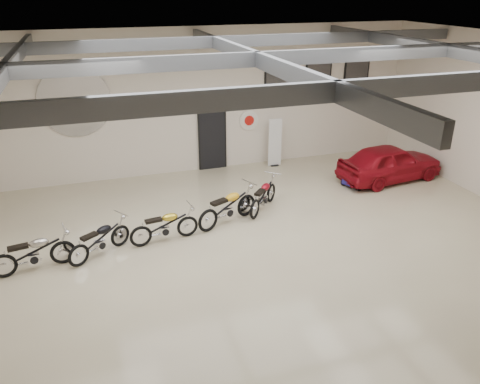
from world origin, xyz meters
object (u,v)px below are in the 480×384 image
object	(u,v)px
motorcycle_silver	(33,252)
motorcycle_yellow	(228,206)
banner_stand	(275,142)
motorcycle_black	(99,239)
motorcycle_red	(263,195)
go_kart	(363,176)
motorcycle_gold	(164,225)
vintage_car	(390,163)

from	to	relation	value
motorcycle_silver	motorcycle_yellow	world-z (taller)	motorcycle_yellow
banner_stand	motorcycle_black	world-z (taller)	banner_stand
motorcycle_black	motorcycle_yellow	xyz separation A→B (m)	(3.52, 0.67, 0.07)
motorcycle_red	banner_stand	bearing A→B (deg)	16.06
motorcycle_silver	motorcycle_red	distance (m)	6.45
go_kart	motorcycle_gold	bearing A→B (deg)	173.14
banner_stand	motorcycle_gold	bearing A→B (deg)	-136.41
motorcycle_silver	motorcycle_red	xyz separation A→B (m)	(6.30, 1.38, -0.01)
banner_stand	motorcycle_red	bearing A→B (deg)	-115.40
motorcycle_silver	motorcycle_red	size ratio (longest dim) A/B	1.03
motorcycle_silver	motorcycle_red	world-z (taller)	motorcycle_silver
motorcycle_black	motorcycle_red	bearing A→B (deg)	-19.71
motorcycle_silver	motorcycle_gold	distance (m)	3.19
motorcycle_gold	motorcycle_yellow	bearing A→B (deg)	6.55
banner_stand	motorcycle_yellow	distance (m)	4.94
motorcycle_yellow	go_kart	xyz separation A→B (m)	(5.19, 1.33, -0.25)
banner_stand	motorcycle_black	bearing A→B (deg)	-143.25
motorcycle_black	go_kart	bearing A→B (deg)	-20.60
motorcycle_yellow	go_kart	size ratio (longest dim) A/B	1.32
go_kart	motorcycle_silver	bearing A→B (deg)	171.00
motorcycle_silver	motorcycle_gold	bearing A→B (deg)	-2.16
go_kart	motorcycle_red	bearing A→B (deg)	170.70
banner_stand	go_kart	xyz separation A→B (m)	(2.19, -2.58, -0.63)
motorcycle_silver	vintage_car	bearing A→B (deg)	1.78
banner_stand	motorcycle_yellow	xyz separation A→B (m)	(-3.00, -3.91, -0.38)
motorcycle_black	motorcycle_red	xyz separation A→B (m)	(4.79, 1.18, 0.01)
motorcycle_silver	go_kart	distance (m)	10.47
motorcycle_silver	go_kart	xyz separation A→B (m)	(10.23, 2.21, -0.21)
motorcycle_black	motorcycle_silver	bearing A→B (deg)	153.99
motorcycle_silver	banner_stand	bearing A→B (deg)	21.29
banner_stand	motorcycle_red	size ratio (longest dim) A/B	1.00
banner_stand	vintage_car	xyz separation A→B (m)	(3.23, -2.54, -0.27)
motorcycle_silver	motorcycle_yellow	size ratio (longest dim) A/B	0.92
banner_stand	motorcycle_red	xyz separation A→B (m)	(-1.74, -3.40, -0.44)
motorcycle_black	go_kart	world-z (taller)	motorcycle_black
motorcycle_gold	motorcycle_yellow	size ratio (longest dim) A/B	0.89
go_kart	vintage_car	bearing A→B (deg)	-19.40
motorcycle_black	motorcycle_yellow	distance (m)	3.59
motorcycle_black	go_kart	size ratio (longest dim) A/B	1.14
vintage_car	motorcycle_black	bearing A→B (deg)	95.34
motorcycle_silver	motorcycle_black	distance (m)	1.53
motorcycle_red	vintage_car	size ratio (longest dim) A/B	0.49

